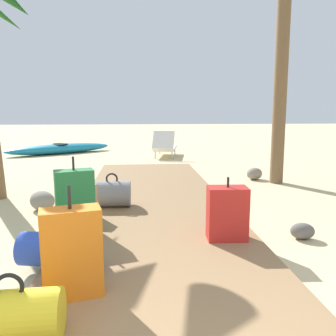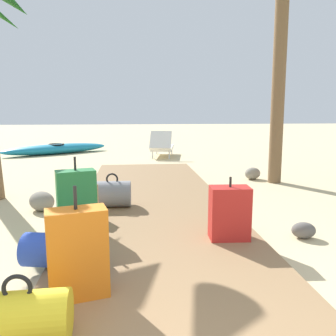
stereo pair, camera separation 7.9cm
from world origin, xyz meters
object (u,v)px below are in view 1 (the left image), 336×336
suitcase_orange (72,253)px  kayak (60,149)px  backpack_tan (84,198)px  duffel_bag_blue (58,249)px  duffel_bag_yellow (11,316)px  suitcase_red (227,213)px  lounge_chair (165,146)px  duffel_bag_grey (112,194)px  suitcase_green (75,202)px

suitcase_orange → kayak: 9.03m
backpack_tan → duffel_bag_blue: backpack_tan is taller
duffel_bag_blue → duffel_bag_yellow: bearing=-92.6°
suitcase_red → kayak: suitcase_red is taller
backpack_tan → lounge_chair: 6.11m
duffel_bag_blue → kayak: (-1.80, 8.32, -0.06)m
duffel_bag_yellow → kayak: duffel_bag_yellow is taller
duffel_bag_grey → lounge_chair: 5.59m
duffel_bag_blue → suitcase_green: (0.01, 0.79, 0.20)m
suitcase_red → duffel_bag_blue: (-1.56, -0.47, -0.13)m
suitcase_orange → lounge_chair: suitcase_orange is taller
duffel_bag_yellow → kayak: (-1.76, 9.27, -0.07)m
suitcase_green → suitcase_orange: (0.20, -1.27, -0.02)m
suitcase_red → duffel_bag_blue: size_ratio=0.95×
duffel_bag_blue → suitcase_orange: suitcase_orange is taller
backpack_tan → duffel_bag_grey: bearing=56.6°
duffel_bag_grey → duffel_bag_yellow: bearing=-97.6°
lounge_chair → kayak: lounge_chair is taller
suitcase_orange → kayak: bearing=102.9°
backpack_tan → suitcase_orange: (0.19, -1.79, 0.07)m
suitcase_red → suitcase_green: size_ratio=0.78×
suitcase_red → duffel_bag_blue: 1.63m
suitcase_red → backpack_tan: suitcase_red is taller
suitcase_red → kayak: bearing=113.2°
suitcase_green → suitcase_orange: size_ratio=1.03×
duffel_bag_blue → duffel_bag_grey: size_ratio=1.35×
suitcase_red → suitcase_orange: bearing=-144.8°
duffel_bag_blue → kayak: duffel_bag_blue is taller
suitcase_orange → kayak: (-2.01, 8.80, -0.24)m
suitcase_red → suitcase_orange: (-1.35, -0.95, 0.05)m
suitcase_green → lounge_chair: size_ratio=0.50×
backpack_tan → lounge_chair: (1.46, 5.93, 0.00)m
backpack_tan → suitcase_green: bearing=-91.2°
suitcase_red → suitcase_green: (-1.55, 0.32, 0.07)m
lounge_chair → kayak: size_ratio=0.51×
suitcase_green → kayak: 7.75m
backpack_tan → duffel_bag_blue: 1.32m
lounge_chair → duffel_bag_yellow: bearing=-100.5°
suitcase_red → duffel_bag_yellow: bearing=-138.5°
duffel_bag_blue → duffel_bag_grey: bearing=79.8°
duffel_bag_yellow → duffel_bag_grey: (0.36, 2.72, 0.03)m
suitcase_green → duffel_bag_grey: suitcase_green is taller
backpack_tan → kayak: 7.24m
lounge_chair → suitcase_orange: bearing=-99.3°
duffel_bag_blue → duffel_bag_grey: (0.32, 1.77, 0.03)m
duffel_bag_blue → lounge_chair: 7.39m
suitcase_red → lounge_chair: bearing=90.7°
duffel_bag_yellow → lounge_chair: (1.52, 8.19, 0.10)m
lounge_chair → suitcase_green: bearing=-102.8°
duffel_bag_blue → suitcase_orange: size_ratio=0.85×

